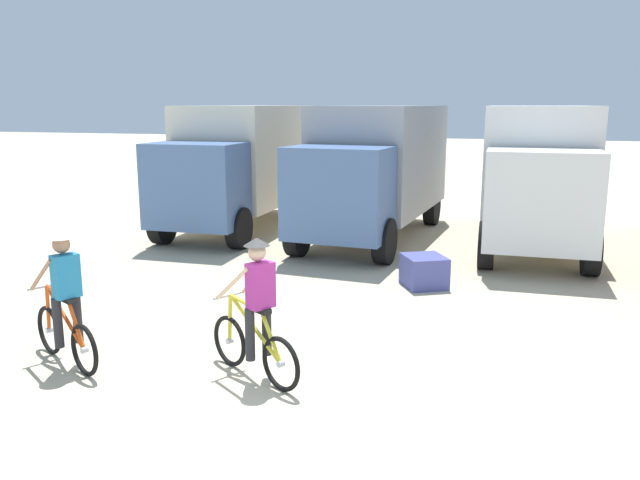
% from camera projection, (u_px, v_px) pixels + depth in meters
% --- Properties ---
extents(ground_plane, '(120.00, 120.00, 0.00)m').
position_uv_depth(ground_plane, '(275.00, 381.00, 8.01)').
color(ground_plane, beige).
extents(box_truck_cream_rv, '(2.49, 6.79, 3.35)m').
position_uv_depth(box_truck_cream_rv, '(242.00, 160.00, 17.83)').
color(box_truck_cream_rv, beige).
rests_on(box_truck_cream_rv, ground).
extents(box_truck_grey_hauler, '(2.85, 6.90, 3.35)m').
position_uv_depth(box_truck_grey_hauler, '(376.00, 165.00, 16.39)').
color(box_truck_grey_hauler, '#9E9EA3').
rests_on(box_truck_grey_hauler, ground).
extents(box_truck_white_box, '(2.49, 6.79, 3.35)m').
position_uv_depth(box_truck_white_box, '(537.00, 168.00, 15.43)').
color(box_truck_white_box, white).
rests_on(box_truck_white_box, ground).
extents(cyclist_orange_shirt, '(1.56, 0.89, 1.82)m').
position_uv_depth(cyclist_orange_shirt, '(65.00, 304.00, 8.34)').
color(cyclist_orange_shirt, black).
rests_on(cyclist_orange_shirt, ground).
extents(cyclist_cowboy_hat, '(1.53, 0.93, 1.82)m').
position_uv_depth(cyclist_cowboy_hat, '(256.00, 315.00, 7.91)').
color(cyclist_cowboy_hat, black).
rests_on(cyclist_cowboy_hat, ground).
extents(supply_crate, '(1.02, 1.05, 0.59)m').
position_uv_depth(supply_crate, '(424.00, 271.00, 12.14)').
color(supply_crate, '#4C5199').
rests_on(supply_crate, ground).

